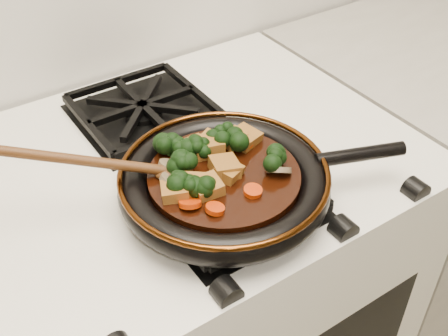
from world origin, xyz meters
TOP-DOWN VIEW (x-y plane):
  - stove at (0.00, 1.69)m, footprint 0.76×0.60m
  - burner_grate_front at (0.00, 1.55)m, footprint 0.23×0.23m
  - burner_grate_back at (0.00, 1.83)m, footprint 0.23×0.23m
  - skillet at (-0.01, 1.55)m, footprint 0.42×0.31m
  - braising_sauce at (-0.01, 1.55)m, footprint 0.22×0.22m
  - tofu_cube_0 at (-0.01, 1.54)m, footprint 0.05×0.04m
  - tofu_cube_1 at (-0.01, 1.62)m, footprint 0.03×0.04m
  - tofu_cube_2 at (-0.06, 1.54)m, footprint 0.05×0.05m
  - tofu_cube_3 at (-0.05, 1.53)m, footprint 0.04×0.04m
  - tofu_cube_4 at (0.04, 1.61)m, footprint 0.04×0.04m
  - tofu_cube_5 at (-0.01, 1.56)m, footprint 0.05×0.05m
  - tofu_cube_6 at (0.00, 1.61)m, footprint 0.05×0.05m
  - tofu_cube_7 at (-0.09, 1.55)m, footprint 0.05×0.05m
  - tofu_cube_8 at (0.06, 1.60)m, footprint 0.06×0.05m
  - tofu_cube_9 at (0.01, 1.62)m, footprint 0.05×0.05m
  - broccoli_floret_0 at (0.03, 1.61)m, footprint 0.07×0.06m
  - broccoli_floret_1 at (-0.01, 1.61)m, footprint 0.08×0.08m
  - broccoli_floret_2 at (-0.05, 1.63)m, footprint 0.08×0.07m
  - broccoli_floret_3 at (-0.07, 1.56)m, footprint 0.06×0.06m
  - broccoli_floret_4 at (0.03, 1.59)m, footprint 0.08×0.08m
  - broccoli_floret_5 at (-0.06, 1.54)m, footprint 0.07×0.07m
  - broccoli_floret_6 at (-0.05, 1.58)m, footprint 0.08×0.09m
  - broccoli_floret_7 at (-0.03, 1.63)m, footprint 0.08×0.07m
  - broccoli_floret_8 at (0.06, 1.52)m, footprint 0.08×0.07m
  - carrot_coin_0 at (0.05, 1.59)m, footprint 0.03×0.03m
  - carrot_coin_1 at (-0.06, 1.50)m, footprint 0.03×0.03m
  - carrot_coin_2 at (0.00, 1.50)m, footprint 0.03×0.03m
  - carrot_coin_3 at (-0.07, 1.59)m, footprint 0.03×0.03m
  - carrot_coin_4 at (-0.08, 1.52)m, footprint 0.03×0.03m
  - carrot_coin_5 at (-0.01, 1.61)m, footprint 0.03×0.03m
  - mushroom_slice_0 at (-0.08, 1.58)m, footprint 0.03×0.03m
  - mushroom_slice_1 at (-0.07, 1.60)m, footprint 0.04×0.04m
  - mushroom_slice_2 at (0.06, 1.51)m, footprint 0.05×0.05m
  - wooden_spoon at (-0.14, 1.63)m, footprint 0.16×0.10m

SIDE VIEW (x-z plane):
  - stove at x=0.00m, z-range 0.00..0.90m
  - burner_grate_front at x=0.00m, z-range 0.90..0.93m
  - burner_grate_back at x=0.00m, z-range 0.90..0.93m
  - skillet at x=-0.01m, z-range 0.92..0.97m
  - braising_sauce at x=-0.01m, z-range 0.94..0.96m
  - carrot_coin_0 at x=0.05m, z-range 0.95..0.98m
  - carrot_coin_1 at x=-0.06m, z-range 0.96..0.97m
  - carrot_coin_2 at x=0.00m, z-range 0.96..0.97m
  - carrot_coin_3 at x=-0.07m, z-range 0.96..0.97m
  - carrot_coin_4 at x=-0.08m, z-range 0.95..0.98m
  - carrot_coin_5 at x=-0.01m, z-range 0.96..0.97m
  - mushroom_slice_0 at x=-0.08m, z-range 0.95..0.98m
  - mushroom_slice_1 at x=-0.07m, z-range 0.96..0.98m
  - mushroom_slice_2 at x=0.06m, z-range 0.95..0.98m
  - tofu_cube_7 at x=-0.09m, z-range 0.95..0.98m
  - tofu_cube_1 at x=-0.01m, z-range 0.96..0.98m
  - tofu_cube_0 at x=-0.01m, z-range 0.95..0.98m
  - tofu_cube_9 at x=0.01m, z-range 0.95..0.98m
  - tofu_cube_4 at x=0.04m, z-range 0.95..0.98m
  - tofu_cube_2 at x=-0.06m, z-range 0.95..0.98m
  - tofu_cube_3 at x=-0.05m, z-range 0.95..0.98m
  - tofu_cube_8 at x=0.06m, z-range 0.95..0.98m
  - broccoli_floret_3 at x=-0.07m, z-range 0.94..0.99m
  - broccoli_floret_0 at x=0.03m, z-range 0.93..1.00m
  - tofu_cube_5 at x=-0.01m, z-range 0.95..0.98m
  - tofu_cube_6 at x=0.00m, z-range 0.95..0.98m
  - broccoli_floret_5 at x=-0.06m, z-range 0.94..1.00m
  - broccoli_floret_4 at x=0.03m, z-range 0.94..1.00m
  - broccoli_floret_1 at x=-0.01m, z-range 0.94..1.00m
  - broccoli_floret_2 at x=-0.05m, z-range 0.93..1.01m
  - broccoli_floret_6 at x=-0.05m, z-range 0.94..1.01m
  - broccoli_floret_7 at x=-0.03m, z-range 0.94..1.01m
  - broccoli_floret_8 at x=0.06m, z-range 0.93..1.01m
  - wooden_spoon at x=-0.14m, z-range 0.85..1.12m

